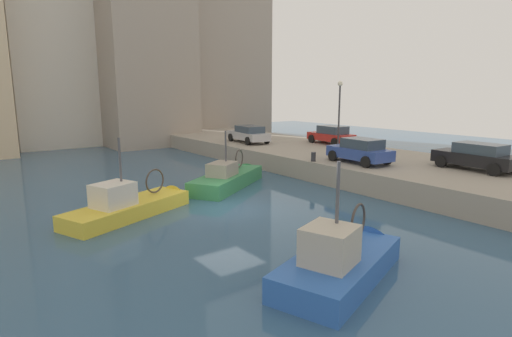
{
  "coord_description": "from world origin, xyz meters",
  "views": [
    {
      "loc": [
        -9.94,
        -15.29,
        5.37
      ],
      "look_at": [
        3.22,
        2.21,
        1.2
      ],
      "focal_mm": 28.85,
      "sensor_mm": 36.0,
      "label": 1
    }
  ],
  "objects_px": {
    "parked_car_blue": "(360,151)",
    "parked_car_silver": "(249,134)",
    "fishing_boat_blue": "(344,270)",
    "parked_car_black": "(477,156)",
    "fishing_boat_yellow": "(135,211)",
    "fishing_boat_green": "(230,184)",
    "quay_streetlamp": "(339,103)",
    "parked_car_red": "(331,135)",
    "mooring_bollard_mid": "(313,157)"
  },
  "relations": [
    {
      "from": "parked_car_blue",
      "to": "parked_car_silver",
      "type": "bearing_deg",
      "value": 87.78
    },
    {
      "from": "fishing_boat_blue",
      "to": "parked_car_black",
      "type": "xyz_separation_m",
      "value": [
        13.35,
        2.62,
        1.79
      ]
    },
    {
      "from": "fishing_boat_yellow",
      "to": "parked_car_silver",
      "type": "bearing_deg",
      "value": 36.36
    },
    {
      "from": "fishing_boat_blue",
      "to": "fishing_boat_green",
      "type": "relative_size",
      "value": 0.89
    },
    {
      "from": "parked_car_black",
      "to": "fishing_boat_yellow",
      "type": "bearing_deg",
      "value": 156.58
    },
    {
      "from": "parked_car_black",
      "to": "parked_car_blue",
      "type": "bearing_deg",
      "value": 122.37
    },
    {
      "from": "parked_car_black",
      "to": "parked_car_silver",
      "type": "bearing_deg",
      "value": 99.4
    },
    {
      "from": "parked_car_silver",
      "to": "quay_streetlamp",
      "type": "bearing_deg",
      "value": -62.02
    },
    {
      "from": "quay_streetlamp",
      "to": "parked_car_silver",
      "type": "bearing_deg",
      "value": 117.98
    },
    {
      "from": "fishing_boat_yellow",
      "to": "parked_car_black",
      "type": "relative_size",
      "value": 1.58
    },
    {
      "from": "fishing_boat_blue",
      "to": "parked_car_red",
      "type": "xyz_separation_m",
      "value": [
        15.32,
        14.79,
        1.78
      ]
    },
    {
      "from": "parked_car_blue",
      "to": "mooring_bollard_mid",
      "type": "xyz_separation_m",
      "value": [
        -1.75,
        2.04,
        -0.46
      ]
    },
    {
      "from": "fishing_boat_blue",
      "to": "quay_streetlamp",
      "type": "height_order",
      "value": "quay_streetlamp"
    },
    {
      "from": "parked_car_red",
      "to": "fishing_boat_yellow",
      "type": "bearing_deg",
      "value": -163.93
    },
    {
      "from": "fishing_boat_blue",
      "to": "parked_car_silver",
      "type": "relative_size",
      "value": 1.35
    },
    {
      "from": "parked_car_blue",
      "to": "mooring_bollard_mid",
      "type": "relative_size",
      "value": 7.21
    },
    {
      "from": "parked_car_blue",
      "to": "parked_car_red",
      "type": "height_order",
      "value": "parked_car_blue"
    },
    {
      "from": "parked_car_black",
      "to": "mooring_bollard_mid",
      "type": "height_order",
      "value": "parked_car_black"
    },
    {
      "from": "parked_car_red",
      "to": "quay_streetlamp",
      "type": "bearing_deg",
      "value": -124.75
    },
    {
      "from": "parked_car_black",
      "to": "quay_streetlamp",
      "type": "distance_m",
      "value": 10.61
    },
    {
      "from": "quay_streetlamp",
      "to": "parked_car_black",
      "type": "bearing_deg",
      "value": -93.71
    },
    {
      "from": "fishing_boat_blue",
      "to": "parked_car_silver",
      "type": "height_order",
      "value": "fishing_boat_blue"
    },
    {
      "from": "parked_car_black",
      "to": "mooring_bollard_mid",
      "type": "xyz_separation_m",
      "value": [
        -4.98,
        7.13,
        -0.46
      ]
    },
    {
      "from": "parked_car_black",
      "to": "parked_car_red",
      "type": "xyz_separation_m",
      "value": [
        1.97,
        12.16,
        -0.01
      ]
    },
    {
      "from": "fishing_boat_blue",
      "to": "fishing_boat_yellow",
      "type": "xyz_separation_m",
      "value": [
        -2.73,
        9.59,
        0.01
      ]
    },
    {
      "from": "mooring_bollard_mid",
      "to": "fishing_boat_yellow",
      "type": "bearing_deg",
      "value": -179.13
    },
    {
      "from": "fishing_boat_green",
      "to": "parked_car_silver",
      "type": "bearing_deg",
      "value": 48.09
    },
    {
      "from": "parked_car_black",
      "to": "mooring_bollard_mid",
      "type": "relative_size",
      "value": 7.83
    },
    {
      "from": "parked_car_red",
      "to": "quay_streetlamp",
      "type": "xyz_separation_m",
      "value": [
        -1.31,
        -1.88,
        2.53
      ]
    },
    {
      "from": "fishing_boat_green",
      "to": "parked_car_black",
      "type": "relative_size",
      "value": 1.57
    },
    {
      "from": "fishing_boat_yellow",
      "to": "parked_car_blue",
      "type": "xyz_separation_m",
      "value": [
        12.85,
        -1.87,
        1.78
      ]
    },
    {
      "from": "parked_car_red",
      "to": "parked_car_silver",
      "type": "distance_m",
      "value": 6.61
    },
    {
      "from": "parked_car_black",
      "to": "mooring_bollard_mid",
      "type": "bearing_deg",
      "value": 124.93
    },
    {
      "from": "fishing_boat_blue",
      "to": "parked_car_silver",
      "type": "bearing_deg",
      "value": 61.38
    },
    {
      "from": "parked_car_red",
      "to": "quay_streetlamp",
      "type": "height_order",
      "value": "quay_streetlamp"
    },
    {
      "from": "fishing_boat_blue",
      "to": "mooring_bollard_mid",
      "type": "height_order",
      "value": "fishing_boat_blue"
    },
    {
      "from": "fishing_boat_blue",
      "to": "fishing_boat_green",
      "type": "distance_m",
      "value": 12.26
    },
    {
      "from": "fishing_boat_yellow",
      "to": "parked_car_black",
      "type": "bearing_deg",
      "value": -23.42
    },
    {
      "from": "parked_car_black",
      "to": "fishing_boat_blue",
      "type": "bearing_deg",
      "value": -168.89
    },
    {
      "from": "fishing_boat_green",
      "to": "parked_car_silver",
      "type": "relative_size",
      "value": 1.52
    },
    {
      "from": "fishing_boat_blue",
      "to": "parked_car_blue",
      "type": "distance_m",
      "value": 12.85
    },
    {
      "from": "parked_car_blue",
      "to": "parked_car_red",
      "type": "relative_size",
      "value": 0.99
    },
    {
      "from": "fishing_boat_yellow",
      "to": "parked_car_silver",
      "type": "xyz_separation_m",
      "value": [
        13.3,
        9.8,
        1.75
      ]
    },
    {
      "from": "fishing_boat_yellow",
      "to": "parked_car_blue",
      "type": "bearing_deg",
      "value": -8.28
    },
    {
      "from": "fishing_boat_green",
      "to": "mooring_bollard_mid",
      "type": "distance_m",
      "value": 5.26
    },
    {
      "from": "parked_car_blue",
      "to": "quay_streetlamp",
      "type": "xyz_separation_m",
      "value": [
        3.9,
        5.19,
        2.52
      ]
    },
    {
      "from": "fishing_boat_yellow",
      "to": "parked_car_black",
      "type": "height_order",
      "value": "fishing_boat_yellow"
    },
    {
      "from": "fishing_boat_blue",
      "to": "parked_car_red",
      "type": "height_order",
      "value": "fishing_boat_blue"
    },
    {
      "from": "parked_car_blue",
      "to": "parked_car_red",
      "type": "bearing_deg",
      "value": 53.65
    },
    {
      "from": "parked_car_red",
      "to": "mooring_bollard_mid",
      "type": "bearing_deg",
      "value": -144.13
    }
  ]
}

